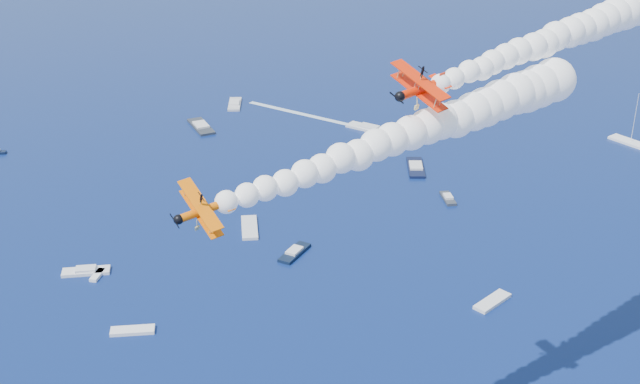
{
  "coord_description": "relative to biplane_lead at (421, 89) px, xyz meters",
  "views": [
    {
      "loc": [
        -1.99,
        -66.94,
        92.08
      ],
      "look_at": [
        4.45,
        22.34,
        49.24
      ],
      "focal_mm": 46.93,
      "sensor_mm": 36.0,
      "label": 1
    }
  ],
  "objects": [
    {
      "name": "spectator_boats",
      "position": [
        -24.6,
        84.76,
        -58.59
      ],
      "size": [
        220.56,
        181.95,
        0.7
      ],
      "color": "silver",
      "rests_on": "ground"
    },
    {
      "name": "smoke_trail_lead",
      "position": [
        24.01,
        16.26,
        2.2
      ],
      "size": [
        60.64,
        56.92,
        10.62
      ],
      "primitive_type": null,
      "rotation": [
        0.0,
        0.0,
        3.74
      ],
      "color": "white"
    },
    {
      "name": "boat_wakes",
      "position": [
        -90.16,
        120.7,
        -58.91
      ],
      "size": [
        173.77,
        103.9,
        0.04
      ],
      "color": "white",
      "rests_on": "ground"
    },
    {
      "name": "biplane_lead",
      "position": [
        0.0,
        0.0,
        0.0
      ],
      "size": [
        12.4,
        13.24,
        8.56
      ],
      "primitive_type": null,
      "rotation": [
        -0.31,
        0.07,
        3.74
      ],
      "color": "#FF2805"
    },
    {
      "name": "biplane_trail",
      "position": [
        -26.38,
        -16.98,
        -7.39
      ],
      "size": [
        10.3,
        11.1,
        7.87
      ],
      "primitive_type": null,
      "rotation": [
        -0.44,
        0.07,
        3.68
      ],
      "color": "#FF6C05"
    },
    {
      "name": "smoke_trail_trail",
      "position": [
        -1.48,
        -2.1,
        -5.19
      ],
      "size": [
        60.54,
        54.33,
        10.62
      ],
      "primitive_type": null,
      "rotation": [
        0.0,
        0.0,
        3.68
      ],
      "color": "white"
    }
  ]
}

